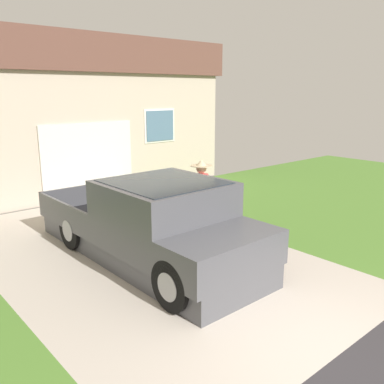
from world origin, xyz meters
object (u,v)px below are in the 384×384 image
(pickup_truck, at_px, (158,227))
(handbag, at_px, (218,232))
(person_with_hat, at_px, (201,195))
(house_with_garage, at_px, (50,112))

(pickup_truck, height_order, handbag, pickup_truck)
(handbag, bearing_deg, person_with_hat, 128.12)
(pickup_truck, relative_size, house_with_garage, 0.53)
(pickup_truck, relative_size, person_with_hat, 3.07)
(person_with_hat, relative_size, house_with_garage, 0.17)
(pickup_truck, distance_m, person_with_hat, 1.62)
(person_with_hat, relative_size, handbag, 3.85)
(handbag, height_order, house_with_garage, house_with_garage)
(pickup_truck, distance_m, handbag, 1.85)
(pickup_truck, bearing_deg, house_with_garage, -101.25)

